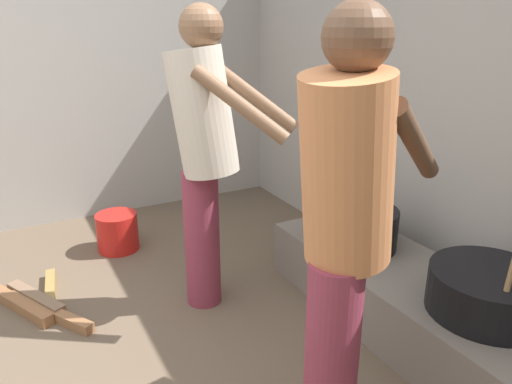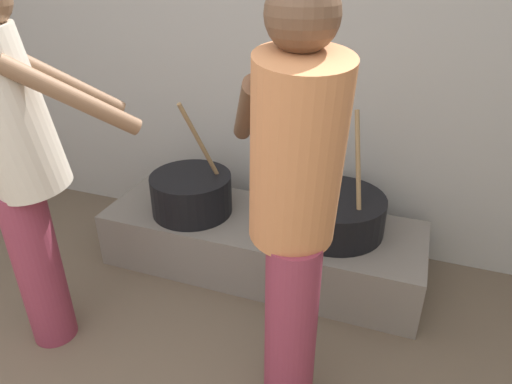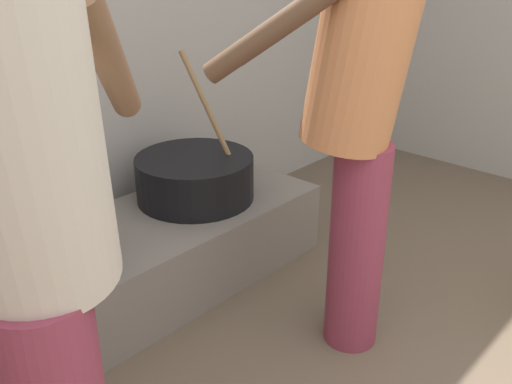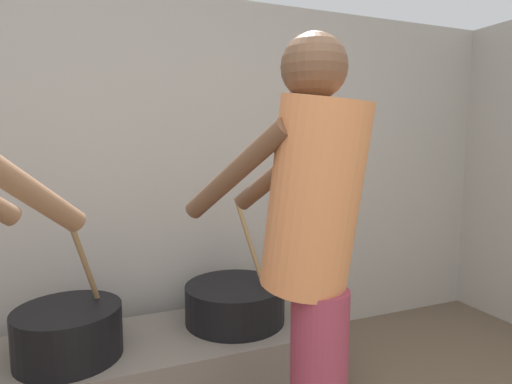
% 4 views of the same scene
% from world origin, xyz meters
% --- Properties ---
extents(block_enclosure_rear, '(5.28, 0.20, 2.11)m').
position_xyz_m(block_enclosure_rear, '(0.00, 2.49, 1.06)').
color(block_enclosure_rear, '#ADA8A0').
rests_on(block_enclosure_rear, ground_plane).
extents(hearth_ledge, '(1.81, 0.60, 0.33)m').
position_xyz_m(hearth_ledge, '(-0.01, 1.97, 0.16)').
color(hearth_ledge, slate).
rests_on(hearth_ledge, ground_plane).
extents(cooking_pot_main, '(0.46, 0.46, 0.68)m').
position_xyz_m(cooking_pot_main, '(-0.41, 1.93, 0.44)').
color(cooking_pot_main, black).
rests_on(cooking_pot_main, hearth_ledge).
extents(cooking_pot_secondary, '(0.53, 0.53, 0.65)m').
position_xyz_m(cooking_pot_secondary, '(0.40, 2.01, 0.43)').
color(cooking_pot_secondary, black).
rests_on(cooking_pot_secondary, hearth_ledge).
extents(cook_in_orange_shirt, '(0.59, 0.75, 1.64)m').
position_xyz_m(cook_in_orange_shirt, '(0.39, 1.18, 0.94)').
color(cook_in_orange_shirt, '#8C3347').
rests_on(cook_in_orange_shirt, ground_plane).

